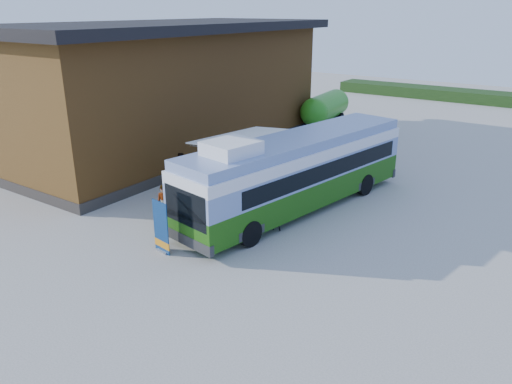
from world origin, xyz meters
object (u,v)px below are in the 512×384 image
Objects in this scene: bus at (297,170)px; slurry_tanker at (325,108)px; person_a at (164,205)px; person_b at (181,169)px; banner at (161,232)px; picnic_table at (267,208)px.

slurry_tanker is (-6.32, 14.99, -0.37)m from bus.
person_a is 0.25× the size of slurry_tanker.
person_b is at bearing -96.41° from slurry_tanker.
banner is at bearing -84.58° from slurry_tanker.
slurry_tanker is at bearing 65.49° from person_a.
person_b is at bearing 153.34° from picnic_table.
bus reaches higher than picnic_table.
person_a is at bearing -118.91° from bus.
picnic_table is 0.27× the size of slurry_tanker.
person_b is at bearing 92.38° from person_a.
bus is 5.74m from person_a.
banner is 1.08× the size of picnic_table.
bus is 6.62m from banner.
slurry_tanker is at bearing 97.10° from picnic_table.
picnic_table is 1.12× the size of person_b.
person_a is (-1.69, 1.88, 0.03)m from banner.
person_a is at bearing 141.96° from banner.
bus is 16.27m from slurry_tanker.
person_b is (-6.10, 1.52, 0.15)m from picnic_table.
slurry_tanker is at bearing -145.12° from person_b.
person_a is at bearing 69.89° from person_b.
slurry_tanker is (0.00, 15.44, 0.60)m from person_b.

